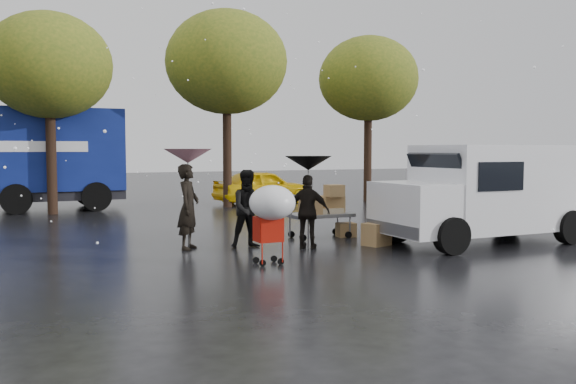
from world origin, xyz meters
name	(u,v)px	position (x,y,z in m)	size (l,w,h in m)	color
ground	(271,254)	(0.00, 0.00, 0.00)	(90.00, 90.00, 0.00)	black
person_pink	(188,207)	(-1.34, 1.31, 0.90)	(0.66, 0.43, 1.80)	black
person_middle	(249,209)	(-0.10, 0.99, 0.84)	(0.81, 0.63, 1.67)	black
person_black	(308,212)	(0.98, 0.31, 0.79)	(0.92, 0.38, 1.57)	black
umbrella_pink	(188,156)	(-1.34, 1.31, 1.96)	(1.01, 1.01, 2.12)	#4C4C4C
umbrella_black	(308,163)	(0.98, 0.31, 1.81)	(0.99, 0.99, 1.97)	#4C4C4C
vendor_cart	(323,207)	(2.02, 1.60, 0.73)	(1.52, 0.80, 1.27)	slate
shopping_cart	(272,207)	(-0.46, -1.10, 1.06)	(0.84, 0.84, 1.46)	#B7170A
white_van	(489,191)	(5.08, -0.59, 1.16)	(4.91, 2.18, 2.20)	white
blue_truck	(4,160)	(-4.91, 11.53, 1.76)	(8.30, 2.60, 3.50)	navy
box_ground_near	(376,234)	(2.55, 0.10, 0.25)	(0.55, 0.44, 0.49)	olive
box_ground_far	(346,230)	(2.60, 1.52, 0.17)	(0.43, 0.34, 0.34)	olive
yellow_taxi	(263,187)	(4.19, 10.72, 0.66)	(1.56, 3.87, 1.32)	yellow
tree_row	(144,64)	(-0.47, 10.00, 5.02)	(21.60, 4.40, 7.12)	black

